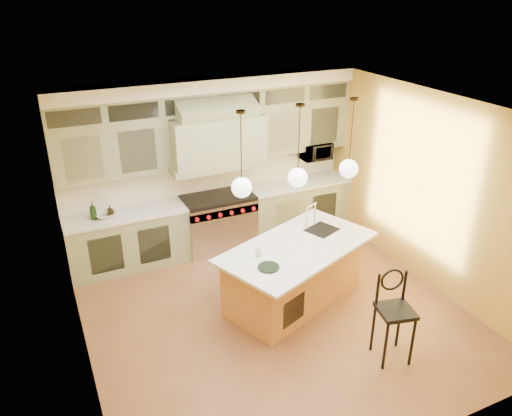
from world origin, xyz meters
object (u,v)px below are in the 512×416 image
range (219,221)px  microwave (315,151)px  counter_stool (394,311)px  kitchen_island (294,272)px

range → microwave: microwave is taller
range → microwave: size_ratio=2.21×
range → counter_stool: bearing=-75.5°
microwave → counter_stool: bearing=-106.1°
kitchen_island → range: bearing=80.2°
kitchen_island → microwave: size_ratio=4.68×
counter_stool → microwave: bearing=86.7°
kitchen_island → counter_stool: 1.64m
range → counter_stool: (0.91, -3.51, 0.18)m
counter_stool → range: bearing=117.2°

